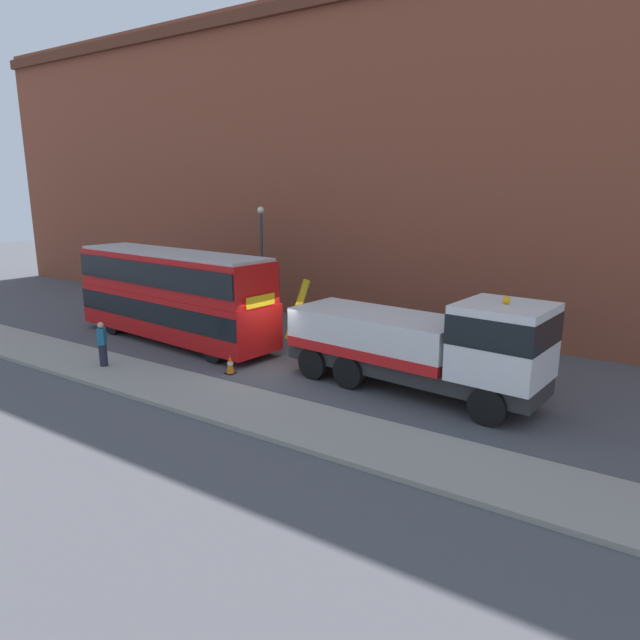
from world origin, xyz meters
TOP-DOWN VIEW (x-y plane):
  - ground_plane at (0.00, 0.00)m, footprint 120.00×120.00m
  - near_kerb at (0.00, -4.20)m, footprint 60.00×2.80m
  - building_facade at (0.00, 8.29)m, footprint 60.00×1.50m
  - recovery_tow_truck at (5.74, 0.21)m, footprint 10.23×3.43m
  - double_decker_bus at (-6.26, 0.25)m, footprint 11.19×3.53m
  - pedestrian_onlooker at (-5.37, -4.13)m, footprint 0.45×0.47m
  - traffic_cone_near_bus at (-1.00, -1.83)m, footprint 0.36×0.36m
  - street_lamp at (-5.90, 6.09)m, footprint 0.36×0.36m

SIDE VIEW (x-z plane):
  - ground_plane at x=0.00m, z-range 0.00..0.00m
  - near_kerb at x=0.00m, z-range 0.00..0.15m
  - traffic_cone_near_bus at x=-1.00m, z-range -0.02..0.70m
  - pedestrian_onlooker at x=-5.37m, z-range 0.13..1.84m
  - recovery_tow_truck at x=5.74m, z-range -0.08..3.59m
  - double_decker_bus at x=-6.26m, z-range 0.20..4.26m
  - street_lamp at x=-5.90m, z-range 0.56..6.39m
  - building_facade at x=0.00m, z-range 0.07..16.07m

